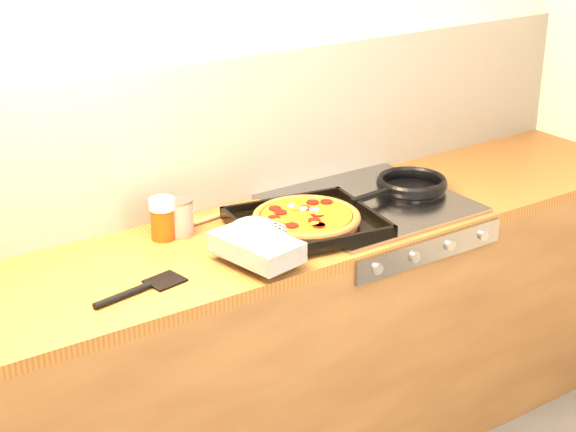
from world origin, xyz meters
TOP-DOWN VIEW (x-y plane):
  - room_shell at (0.00, 1.39)m, footprint 3.20×3.20m
  - counter_run at (0.00, 1.10)m, footprint 3.20×0.62m
  - stovetop at (0.45, 1.10)m, footprint 0.60×0.56m
  - pizza_on_tray at (0.07, 1.02)m, footprint 0.61×0.49m
  - frying_pan at (0.63, 1.10)m, footprint 0.42×0.27m
  - tomato_can at (-0.20, 1.24)m, footprint 0.10×0.10m
  - juice_glass at (-0.26, 1.25)m, footprint 0.09×0.09m
  - wooden_spoon at (0.04, 1.30)m, footprint 0.30×0.06m
  - black_spatula at (-0.47, 0.96)m, footprint 0.29×0.10m

SIDE VIEW (x-z plane):
  - counter_run at x=0.00m, z-range 0.00..0.90m
  - stovetop at x=0.45m, z-range 0.90..0.92m
  - black_spatula at x=-0.47m, z-range 0.90..0.92m
  - wooden_spoon at x=0.04m, z-range 0.90..0.92m
  - frying_pan at x=0.63m, z-range 0.92..0.96m
  - pizza_on_tray at x=0.07m, z-range 0.91..0.98m
  - tomato_can at x=-0.20m, z-range 0.90..1.02m
  - juice_glass at x=-0.26m, z-range 0.90..1.03m
  - room_shell at x=0.00m, z-range -0.45..2.75m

